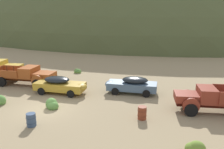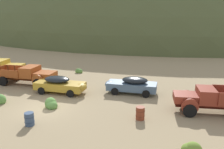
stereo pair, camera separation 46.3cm
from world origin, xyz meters
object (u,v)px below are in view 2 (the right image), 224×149
Objects in this scene: truck_faded_yellow at (0,67)px; truck_rust_red at (208,100)px; truck_oxide_orange at (30,75)px; car_mustard at (61,84)px; oil_drum_spare at (29,119)px; oil_drum_foreground at (140,113)px; car_chalk_blue at (130,85)px.

truck_rust_red reaches higher than truck_faded_yellow.
car_mustard is at bearing -22.56° from truck_oxide_orange.
truck_faded_yellow is 14.83m from oil_drum_spare.
car_mustard reaches higher than oil_drum_spare.
truck_oxide_orange is 4.73m from car_mustard.
truck_faded_yellow is 19.15m from oil_drum_foreground.
truck_rust_red is at bearing 154.48° from car_chalk_blue.
oil_drum_foreground is (2.20, -5.08, -0.36)m from car_chalk_blue.
oil_drum_spare is (11.65, -9.17, -0.56)m from truck_faded_yellow.
oil_drum_spare is at bearing -58.44° from truck_oxide_orange.
truck_rust_red is at bearing -11.62° from truck_oxide_orange.
oil_drum_foreground reaches higher than oil_drum_spare.
oil_drum_spare is (1.56, -6.37, -0.37)m from car_mustard.
truck_oxide_orange is 1.34× the size of car_chalk_blue.
oil_drum_spare is at bearing -81.61° from car_mustard.
truck_oxide_orange is at bearing -1.91° from car_chalk_blue.
truck_oxide_orange is 7.44× the size of oil_drum_spare.
oil_drum_foreground is (8.18, -2.92, -0.36)m from car_mustard.
truck_rust_red is at bearing 32.93° from oil_drum_foreground.
car_chalk_blue is (5.97, 2.16, -0.00)m from car_mustard.
car_chalk_blue is at bearing 14.54° from car_mustard.
car_chalk_blue is 9.61m from oil_drum_spare.
truck_oxide_orange reaches higher than oil_drum_spare.
car_chalk_blue is 5.55× the size of oil_drum_spare.
truck_faded_yellow is 1.18× the size of truck_rust_red.
truck_rust_red is (12.57, -0.07, 0.21)m from car_mustard.
car_chalk_blue is at bearing 62.62° from oil_drum_spare.
car_chalk_blue is at bearing -30.59° from truck_rust_red.
truck_oxide_orange is 13.41m from oil_drum_foreground.
oil_drum_spare is at bearing 17.85° from truck_rust_red.
oil_drum_spare is (-11.01, -6.30, -0.58)m from truck_rust_red.
truck_faded_yellow reaches higher than oil_drum_spare.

